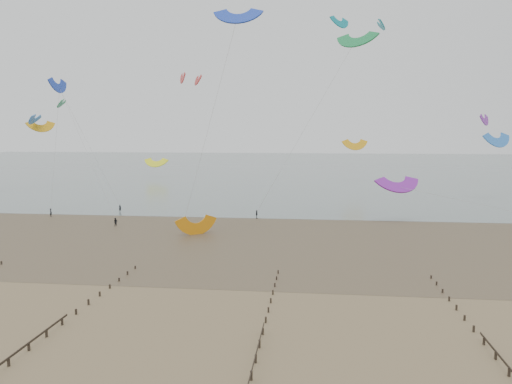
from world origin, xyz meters
The scene contains 6 objects.
ground centered at (0.00, 0.00, 0.00)m, with size 500.00×500.00×0.00m, color brown.
sea_and_shore centered at (-4.08, 34.40, 0.01)m, with size 500.00×665.00×0.03m.
kitesurfer_lead centered at (-44.53, 47.15, 0.86)m, with size 0.63×0.41×1.72m, color black.
kitesurfers centered at (23.96, 46.24, 0.83)m, with size 114.72×22.49×1.75m.
grounded_kite centered at (-11.25, 33.56, 0.00)m, with size 6.16×3.22×4.69m, color orange, non-canonical shape.
kites_airborne centered at (-11.71, 95.81, 21.83)m, with size 228.78×125.55×45.54m.
Camera 1 is at (8.09, -46.84, 17.18)m, focal length 35.00 mm.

